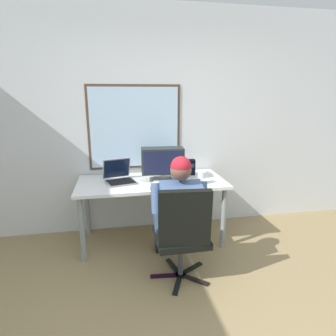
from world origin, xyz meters
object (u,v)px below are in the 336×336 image
(desk, at_px, (152,188))
(office_chair, at_px, (183,231))
(wine_glass, at_px, (202,175))
(desk_speaker, at_px, (192,167))
(laptop, at_px, (119,176))
(crt_monitor, at_px, (162,161))
(person_seated, at_px, (178,211))

(desk, distance_m, office_chair, 0.88)
(wine_glass, xyz_separation_m, desk_speaker, (-0.01, 0.38, -0.00))
(office_chair, distance_m, laptop, 1.08)
(office_chair, xyz_separation_m, wine_glass, (0.37, 0.64, 0.31))
(crt_monitor, height_order, wine_glass, crt_monitor)
(crt_monitor, relative_size, wine_glass, 3.61)
(person_seated, relative_size, laptop, 2.87)
(wine_glass, bearing_deg, person_seated, -132.52)
(person_seated, height_order, crt_monitor, person_seated)
(crt_monitor, bearing_deg, wine_glass, -27.34)
(wine_glass, bearing_deg, office_chair, -119.71)
(crt_monitor, distance_m, desk_speaker, 0.45)
(office_chair, bearing_deg, wine_glass, 60.29)
(person_seated, xyz_separation_m, laptop, (-0.55, 0.64, 0.20))
(crt_monitor, bearing_deg, desk_speaker, 23.74)
(wine_glass, relative_size, desk_speaker, 0.72)
(desk_speaker, bearing_deg, desk, -161.88)
(crt_monitor, xyz_separation_m, laptop, (-0.49, 0.05, -0.16))
(office_chair, bearing_deg, crt_monitor, 92.40)
(desk, distance_m, person_seated, 0.62)
(office_chair, xyz_separation_m, crt_monitor, (-0.04, 0.85, 0.44))
(office_chair, distance_m, crt_monitor, 0.96)
(desk_speaker, bearing_deg, laptop, -172.16)
(person_seated, bearing_deg, office_chair, -94.40)
(office_chair, bearing_deg, desk_speaker, 70.78)
(desk, xyz_separation_m, office_chair, (0.16, -0.85, -0.14))
(person_seated, relative_size, crt_monitor, 2.42)
(laptop, height_order, desk_speaker, laptop)
(person_seated, xyz_separation_m, wine_glass, (0.35, 0.38, 0.23))
(desk, height_order, laptop, laptop)
(desk, bearing_deg, person_seated, -72.73)
(office_chair, xyz_separation_m, person_seated, (0.02, 0.26, 0.08))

